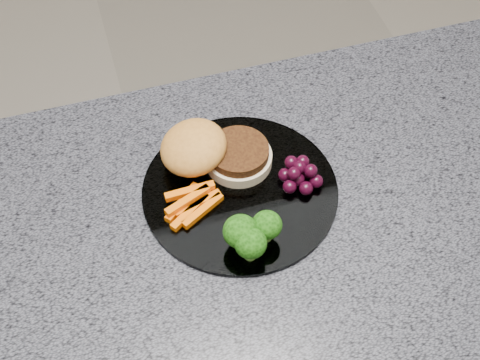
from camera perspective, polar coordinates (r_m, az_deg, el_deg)
The scene contains 6 objects.
countertop at distance 0.86m, azimuth -3.51°, elevation -6.84°, with size 1.20×0.60×0.04m, color #4E4F59.
plate at distance 0.89m, azimuth 0.00°, elevation -0.90°, with size 0.26×0.26×0.01m, color white.
burger at distance 0.90m, azimuth -2.61°, elevation 2.36°, with size 0.15×0.11×0.05m.
carrot_sticks at distance 0.86m, azimuth -4.17°, elevation -1.94°, with size 0.08×0.07×0.02m.
broccoli at distance 0.81m, azimuth 0.93°, elevation -4.62°, with size 0.07×0.06×0.05m.
grape_bunch at distance 0.88m, azimuth 5.13°, elevation 0.53°, with size 0.06×0.06×0.03m.
Camera 1 is at (-0.07, -0.43, 1.62)m, focal length 50.00 mm.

